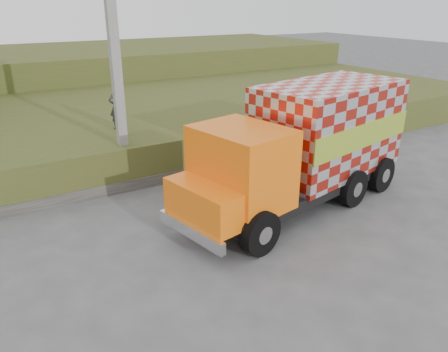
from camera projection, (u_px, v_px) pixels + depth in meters
ground at (216, 233)px, 12.19m from camera, size 120.00×120.00×0.00m
embankment at (107, 125)px, 19.89m from camera, size 40.00×12.00×1.50m
embankment_far at (53, 73)px, 29.18m from camera, size 40.00×12.00×3.00m
retaining_strip at (101, 189)px, 14.53m from camera, size 16.00×0.50×0.40m
utility_pole at (116, 67)px, 13.87m from camera, size 1.20×0.30×8.00m
cargo_truck at (306, 145)px, 13.46m from camera, size 8.59×4.25×3.67m
cow at (194, 209)px, 12.26m from camera, size 1.03×1.55×1.20m
pedestrian at (117, 107)px, 16.32m from camera, size 0.65×0.47×1.68m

